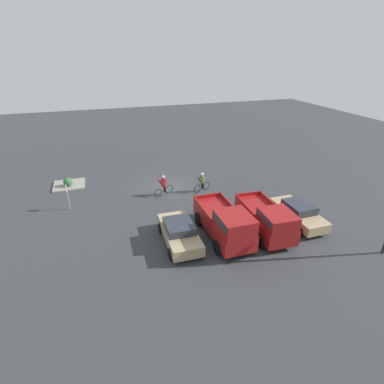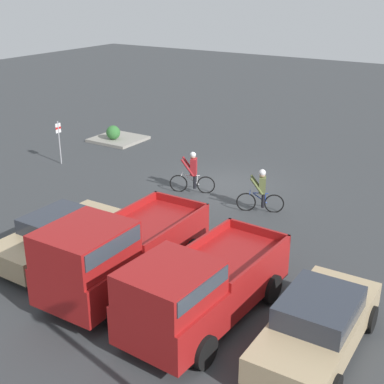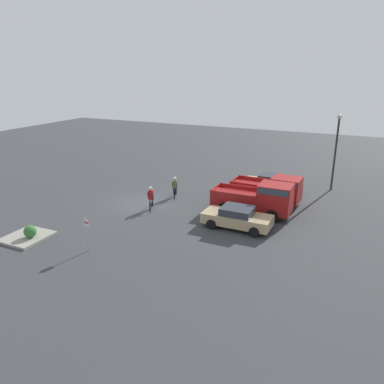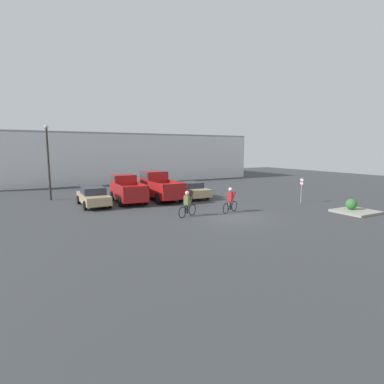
# 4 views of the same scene
# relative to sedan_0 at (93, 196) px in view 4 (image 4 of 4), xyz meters

# --- Properties ---
(ground_plane) EXTENTS (80.00, 80.00, 0.00)m
(ground_plane) POSITION_rel_sedan_0_xyz_m (7.09, -8.36, -0.73)
(ground_plane) COLOR #383A3D
(warehouse_building) EXTENTS (36.62, 15.50, 6.35)m
(warehouse_building) POSITION_rel_sedan_0_xyz_m (7.09, 21.39, 2.44)
(warehouse_building) COLOR silver
(warehouse_building) RESTS_ON ground_plane
(sedan_0) EXTENTS (1.97, 4.50, 1.45)m
(sedan_0) POSITION_rel_sedan_0_xyz_m (0.00, 0.00, 0.00)
(sedan_0) COLOR tan
(sedan_0) RESTS_ON ground_plane
(pickup_truck_0) EXTENTS (2.39, 5.27, 2.17)m
(pickup_truck_0) POSITION_rel_sedan_0_xyz_m (2.82, 0.66, 0.39)
(pickup_truck_0) COLOR maroon
(pickup_truck_0) RESTS_ON ground_plane
(pickup_truck_1) EXTENTS (2.28, 5.52, 2.37)m
(pickup_truck_1) POSITION_rel_sedan_0_xyz_m (5.60, 0.42, 0.49)
(pickup_truck_1) COLOR maroon
(pickup_truck_1) RESTS_ON ground_plane
(sedan_1) EXTENTS (2.06, 4.45, 1.41)m
(sedan_1) POSITION_rel_sedan_0_xyz_m (8.40, -0.19, -0.02)
(sedan_1) COLOR tan
(sedan_1) RESTS_ON ground_plane
(cyclist_0) EXTENTS (1.74, 0.80, 1.75)m
(cyclist_0) POSITION_rel_sedan_0_xyz_m (7.81, -6.97, 0.12)
(cyclist_0) COLOR black
(cyclist_0) RESTS_ON ground_plane
(cyclist_1) EXTENTS (1.65, 0.77, 1.70)m
(cyclist_1) POSITION_rel_sedan_0_xyz_m (4.62, -6.67, 0.12)
(cyclist_1) COLOR black
(cyclist_1) RESTS_ON ground_plane
(fire_lane_sign) EXTENTS (0.06, 0.30, 2.05)m
(fire_lane_sign) POSITION_rel_sedan_0_xyz_m (15.05, -6.75, 0.51)
(fire_lane_sign) COLOR #9E9EA3
(fire_lane_sign) RESTS_ON ground_plane
(lamppost) EXTENTS (0.36, 0.36, 6.32)m
(lamppost) POSITION_rel_sedan_0_xyz_m (-2.69, 4.53, 3.00)
(lamppost) COLOR #2D2823
(lamppost) RESTS_ON ground_plane
(curb_island) EXTENTS (2.59, 2.39, 0.15)m
(curb_island) POSITION_rel_sedan_0_xyz_m (15.31, -11.27, -0.66)
(curb_island) COLOR gray
(curb_island) RESTS_ON ground_plane
(shrub) EXTENTS (0.75, 0.75, 0.75)m
(shrub) POSITION_rel_sedan_0_xyz_m (15.33, -10.90, -0.21)
(shrub) COLOR #337033
(shrub) RESTS_ON curb_island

